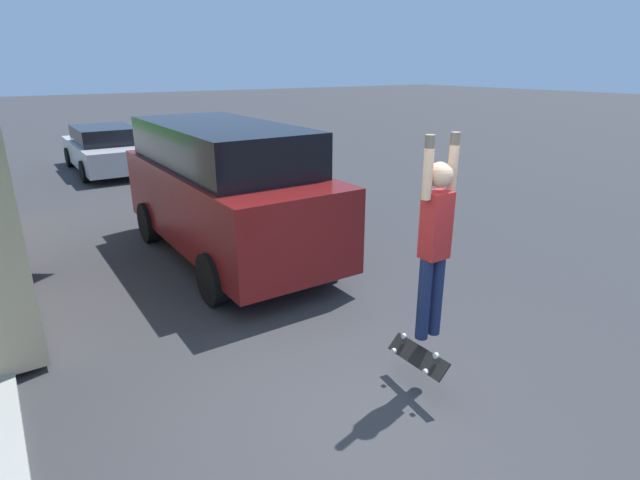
# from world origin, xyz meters

# --- Properties ---
(ground_plane) EXTENTS (120.00, 120.00, 0.00)m
(ground_plane) POSITION_xyz_m (0.00, 0.00, 0.00)
(ground_plane) COLOR #333335
(suv_parked) EXTENTS (2.09, 5.08, 2.28)m
(suv_parked) POSITION_xyz_m (0.71, 4.69, 1.22)
(suv_parked) COLOR maroon
(suv_parked) RESTS_ON ground_plane
(car_down_street) EXTENTS (1.98, 4.58, 1.39)m
(car_down_street) POSITION_xyz_m (0.57, 13.67, 0.69)
(car_down_street) COLOR #B7B7BC
(car_down_street) RESTS_ON ground_plane
(skateboarder) EXTENTS (0.41, 0.24, 2.04)m
(skateboarder) POSITION_xyz_m (0.89, 0.08, 1.64)
(skateboarder) COLOR #192347
(skateboarder) RESTS_ON ground_plane
(skateboard) EXTENTS (0.26, 0.81, 0.28)m
(skateboard) POSITION_xyz_m (0.74, 0.05, 0.41)
(skateboard) COLOR black
(skateboard) RESTS_ON ground_plane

